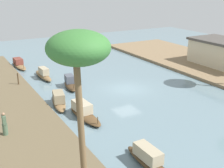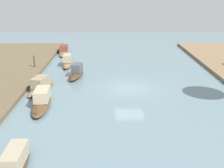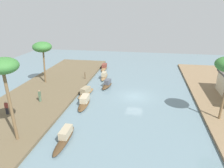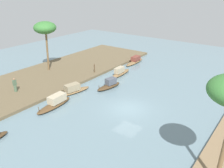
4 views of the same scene
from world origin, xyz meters
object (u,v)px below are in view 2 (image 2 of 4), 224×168
Objects in this scene: sampan_with_red_awning at (68,62)px; sampan_with_tall_canopy at (64,51)px; mooring_post at (34,61)px; sampan_midstream at (41,85)px; sampan_downstream_large at (14,168)px; sampan_upstream_small at (42,100)px; sampan_foreground at (77,73)px.

sampan_with_red_awning is 6.51m from sampan_with_tall_canopy.
sampan_with_tall_canopy is 8.45m from mooring_post.
sampan_midstream is 0.90× the size of sampan_downstream_large.
sampan_with_red_awning reaches higher than sampan_downstream_large.
sampan_upstream_small is 18.32m from sampan_with_tall_canopy.
sampan_with_tall_canopy is at bearing 180.00° from sampan_upstream_small.
sampan_upstream_small is at bearing -177.05° from sampan_downstream_large.
sampan_upstream_small is 3.65m from sampan_midstream.
mooring_post reaches higher than sampan_midstream.
sampan_midstream is 6.86m from mooring_post.
sampan_with_tall_canopy is at bearing -166.82° from sampan_midstream.
sampan_downstream_large reaches higher than sampan_midstream.
sampan_with_tall_canopy is (-26.70, -1.61, -0.06)m from sampan_downstream_large.
sampan_with_red_awning is 20.34m from sampan_downstream_large.
sampan_with_red_awning is at bearing -152.26° from sampan_foreground.
sampan_foreground is 15.86m from sampan_downstream_large.
sampan_with_red_awning is 1.00× the size of sampan_upstream_small.
mooring_post reaches higher than sampan_with_red_awning.
sampan_upstream_small is at bearing -3.46° from sampan_foreground.
sampan_downstream_large is (8.42, 0.54, -0.01)m from sampan_upstream_small.
sampan_upstream_small is at bearing 1.28° from sampan_with_tall_canopy.
sampan_with_tall_canopy is (-14.74, -0.21, -0.06)m from sampan_midstream.
sampan_midstream reaches higher than sampan_with_tall_canopy.
sampan_downstream_large reaches higher than sampan_with_tall_canopy.
mooring_post is (8.22, -1.87, 0.56)m from sampan_with_tall_canopy.
mooring_post is at bearing -167.07° from sampan_upstream_small.
sampan_midstream is at bearing 17.67° from mooring_post.
sampan_foreground is at bearing 60.41° from mooring_post.
sampan_midstream is 1.22× the size of sampan_foreground.
sampan_foreground is (4.52, 1.46, -0.00)m from sampan_with_red_awning.
sampan_with_red_awning is 11.92m from sampan_upstream_small.
sampan_with_tall_canopy is (-10.88, -2.82, -0.06)m from sampan_foreground.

